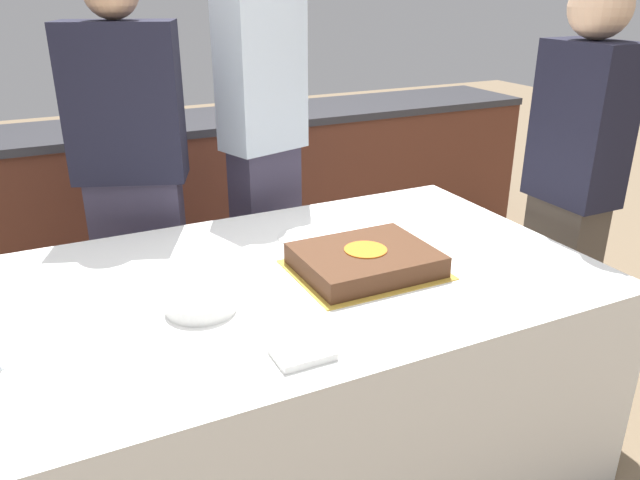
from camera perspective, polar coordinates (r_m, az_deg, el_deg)
ground_plane at (r=2.37m, az=-2.86°, el=-19.75°), size 14.00×14.00×0.00m
back_counter at (r=3.53m, az=-13.72°, el=3.14°), size 4.40×0.58×0.92m
dining_table at (r=2.14m, az=-3.05°, el=-12.35°), size 1.95×1.15×0.75m
cake at (r=1.98m, az=4.16°, el=-1.87°), size 0.46×0.38×0.07m
plate_stack at (r=1.78m, az=-10.79°, el=-5.70°), size 0.20×0.20×0.04m
side_plate_near_cake at (r=2.24m, az=-1.55°, el=0.32°), size 0.18×0.18×0.00m
utensil_pile at (r=1.55m, az=-1.62°, el=-10.27°), size 0.14×0.11×0.02m
person_cutting_cake at (r=2.67m, az=-5.14°, el=7.70°), size 0.37×0.29×1.74m
person_seated_right at (r=2.58m, az=21.98°, el=4.36°), size 0.22×0.33×1.62m
person_standing_back at (r=2.55m, az=-16.66°, el=4.81°), size 0.46×0.33×1.66m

